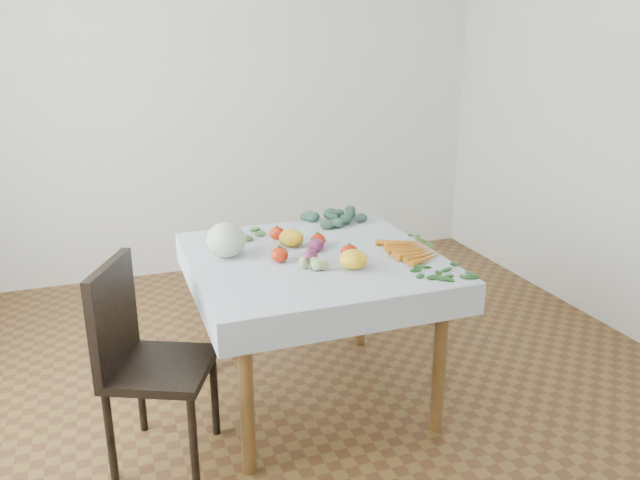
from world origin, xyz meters
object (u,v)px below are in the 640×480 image
object	(u,v)px
table	(314,276)
heirloom_back	(291,238)
carrot_bunch	(413,250)
cabbage	(226,240)
chair	(140,350)

from	to	relation	value
table	heirloom_back	bearing A→B (deg)	109.15
carrot_bunch	cabbage	bearing A→B (deg)	163.13
chair	cabbage	size ratio (longest dim) A/B	4.86
table	cabbage	distance (m)	0.44
chair	heirloom_back	distance (m)	0.89
table	heirloom_back	size ratio (longest dim) A/B	8.28
heirloom_back	carrot_bunch	xyz separation A→B (m)	(0.51, -0.29, -0.03)
table	carrot_bunch	bearing A→B (deg)	-15.90
heirloom_back	carrot_bunch	bearing A→B (deg)	-30.09
cabbage	heirloom_back	bearing A→B (deg)	7.09
chair	cabbage	bearing A→B (deg)	35.21
cabbage	carrot_bunch	world-z (taller)	cabbage
table	carrot_bunch	distance (m)	0.48
heirloom_back	table	bearing A→B (deg)	-70.85
table	carrot_bunch	size ratio (longest dim) A/B	2.86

